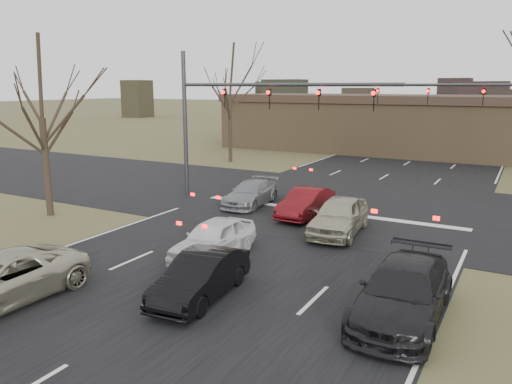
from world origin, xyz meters
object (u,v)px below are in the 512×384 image
building (449,125)px  car_charcoal_sedan (403,292)px  mast_arm_near (235,107)px  mast_arm_far (489,105)px  car_silver_ahead (339,216)px  car_white_sedan (214,239)px  car_black_hatch (201,276)px  car_red_ahead (306,203)px  car_grey_ahead (251,193)px

building → car_charcoal_sedan: building is taller
mast_arm_near → car_charcoal_sedan: bearing=-41.3°
mast_arm_far → car_silver_ahead: 14.51m
car_white_sedan → car_silver_ahead: size_ratio=0.90×
car_black_hatch → car_silver_ahead: car_silver_ahead is taller
car_red_ahead → car_silver_ahead: car_silver_ahead is taller
building → car_silver_ahead: 28.24m
car_grey_ahead → car_silver_ahead: car_silver_ahead is taller
car_white_sedan → car_red_ahead: size_ratio=1.01×
car_grey_ahead → car_silver_ahead: size_ratio=0.95×
building → car_silver_ahead: size_ratio=9.27×
building → car_grey_ahead: building is taller
car_charcoal_sedan → car_grey_ahead: car_charcoal_sedan is taller
car_white_sedan → building: bearing=83.6°
building → mast_arm_far: (4.18, -15.00, 2.35)m
car_white_sedan → car_grey_ahead: size_ratio=0.95×
car_white_sedan → car_charcoal_sedan: (7.16, -1.62, 0.05)m
building → car_red_ahead: size_ratio=10.34×
mast_arm_near → mast_arm_far: size_ratio=1.09×
building → car_black_hatch: bearing=-92.4°
car_white_sedan → car_silver_ahead: 5.88m
car_silver_ahead → car_grey_ahead: bearing=150.7°
mast_arm_far → car_red_ahead: (-6.70, -11.28, -4.34)m
mast_arm_far → car_red_ahead: 13.82m
mast_arm_near → car_silver_ahead: bearing=-24.3°
car_black_hatch → car_charcoal_sedan: car_charcoal_sedan is taller
car_black_hatch → car_white_sedan: bearing=111.6°
car_charcoal_sedan → car_grey_ahead: 13.72m
mast_arm_far → car_grey_ahead: (-10.18, -10.50, -4.39)m
car_white_sedan → car_black_hatch: 3.55m
building → mast_arm_near: mast_arm_near is taller
building → car_white_sedan: (-3.15, -33.25, -1.96)m
mast_arm_near → car_white_sedan: mast_arm_near is taller
mast_arm_far → car_grey_ahead: bearing=-134.1°
building → mast_arm_near: 26.14m
car_grey_ahead → building: bearing=72.1°
car_black_hatch → mast_arm_far: bearing=69.0°
mast_arm_far → car_black_hatch: mast_arm_far is taller
mast_arm_near → car_charcoal_sedan: 15.57m
mast_arm_near → car_grey_ahead: (1.23, -0.50, -4.44)m
car_charcoal_sedan → car_silver_ahead: (-4.20, 6.70, 0.03)m
car_grey_ahead → car_red_ahead: size_ratio=1.06×
mast_arm_far → car_silver_ahead: (-4.37, -13.17, -4.24)m
car_red_ahead → car_silver_ahead: size_ratio=0.90×
building → car_red_ahead: (-2.52, -26.28, -1.99)m
car_red_ahead → building: bearing=85.4°
car_red_ahead → car_black_hatch: bearing=-83.4°
mast_arm_near → car_black_hatch: (5.73, -11.40, -4.40)m
car_black_hatch → car_silver_ahead: size_ratio=0.89×
car_white_sedan → mast_arm_far: bearing=67.1°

